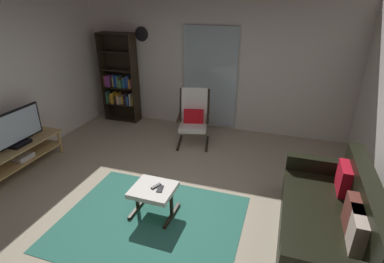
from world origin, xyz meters
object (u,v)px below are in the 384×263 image
Objects in this scene: tv_stand at (22,153)px; ottoman at (153,192)px; tv_remote at (156,186)px; leather_sofa at (331,221)px; lounge_armchair at (194,116)px; television at (16,129)px; cell_phone at (160,189)px; wall_clock at (142,34)px; bookshelf_near_tv at (120,83)px.

tv_stand reaches higher than ottoman.
tv_remote is at bearing 51.16° from ottoman.
leather_sofa is 2.99m from lounge_armchair.
tv_stand is 2.90m from lounge_armchair.
television is 6.70× the size of cell_phone.
cell_phone is (2.50, -0.31, 0.09)m from tv_stand.
ottoman is at bearing -62.31° from wall_clock.
wall_clock is (0.87, 2.61, 1.14)m from television.
wall_clock is at bearing 149.82° from lounge_armchair.
tv_remote is at bearing -61.65° from wall_clock.
television is 2.47m from bookshelf_near_tv.
bookshelf_near_tv is 0.99× the size of leather_sofa.
wall_clock is (-1.38, 0.80, 1.32)m from lounge_armchair.
tv_stand is 9.69× the size of tv_remote.
bookshelf_near_tv is 1.84× the size of lounge_armchair.
leather_sofa is 1.96m from cell_phone.
leather_sofa reaches higher than cell_phone.
leather_sofa is at bearing 3.55° from ottoman.
bookshelf_near_tv is 6.50× the size of wall_clock.
wall_clock reaches higher than leather_sofa.
leather_sofa is 13.15× the size of tv_remote.
tv_remote is 3.60m from wall_clock.
wall_clock is (-1.56, 2.89, 1.46)m from tv_remote.
lounge_armchair is (1.88, -0.63, -0.30)m from bookshelf_near_tv.
television is at bearing 172.58° from ottoman.
lounge_armchair is 2.11m from tv_remote.
ottoman is at bearing 168.25° from cell_phone.
lounge_armchair is at bearing 85.76° from cell_phone.
cell_phone is at bearing -0.75° from ottoman.
tv_stand is 1.49× the size of television.
bookshelf_near_tv is at bearing 116.77° from cell_phone.
tv_remote is at bearing -6.60° from television.
cell_phone is (-1.96, -0.13, 0.08)m from leather_sofa.
television reaches higher than ottoman.
television is 2.47m from tv_remote.
tv_remote is at bearing -6.54° from tv_stand.
television is 0.50× the size of leather_sofa.
ottoman is at bearing -53.46° from bookshelf_near_tv.
television is at bearing -141.17° from lounge_armchair.
wall_clock is at bearing 117.69° from ottoman.
tv_stand is 0.74× the size of leather_sofa.
lounge_armchair is 2.14m from ottoman.
bookshelf_near_tv is (0.37, 2.44, 0.54)m from tv_stand.
cell_phone is at bearing -0.78° from tv_remote.
lounge_armchair is 1.94× the size of ottoman.
ottoman is 3.64m from wall_clock.
ottoman is at bearing -176.45° from leather_sofa.
bookshelf_near_tv reaches higher than tv_stand.
television is (0.00, 0.00, 0.41)m from tv_stand.
tv_remote is at bearing -177.31° from leather_sofa.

